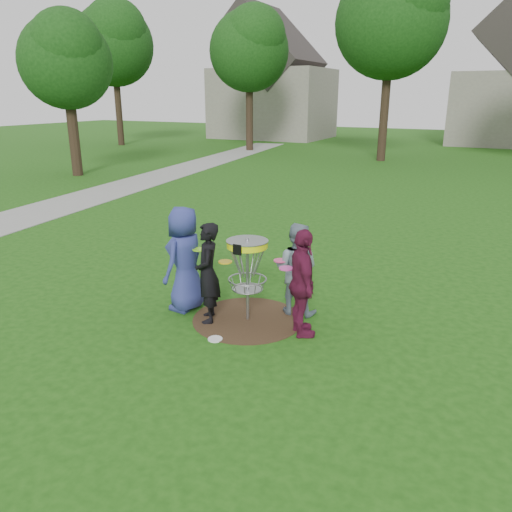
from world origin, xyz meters
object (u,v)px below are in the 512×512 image
at_px(player_maroon, 302,284).
at_px(disc_golf_basket, 247,260).
at_px(player_grey, 296,269).
at_px(player_blue, 185,259).
at_px(player_black, 208,273).

distance_m(player_maroon, disc_golf_basket, 1.00).
bearing_deg(disc_golf_basket, player_grey, 47.08).
distance_m(player_blue, player_grey, 1.85).
height_order(player_black, disc_golf_basket, player_black).
distance_m(player_black, player_maroon, 1.54).
height_order(player_grey, disc_golf_basket, player_grey).
relative_size(player_blue, player_maroon, 1.07).
distance_m(player_grey, disc_golf_basket, 0.88).
bearing_deg(disc_golf_basket, player_black, -151.21).
relative_size(player_black, disc_golf_basket, 1.18).
bearing_deg(player_maroon, player_grey, -5.82).
bearing_deg(disc_golf_basket, player_maroon, -5.88).
bearing_deg(player_black, player_maroon, 66.50).
xyz_separation_m(player_maroon, disc_golf_basket, (-0.97, 0.10, 0.19)).
bearing_deg(player_black, disc_golf_basket, 87.75).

